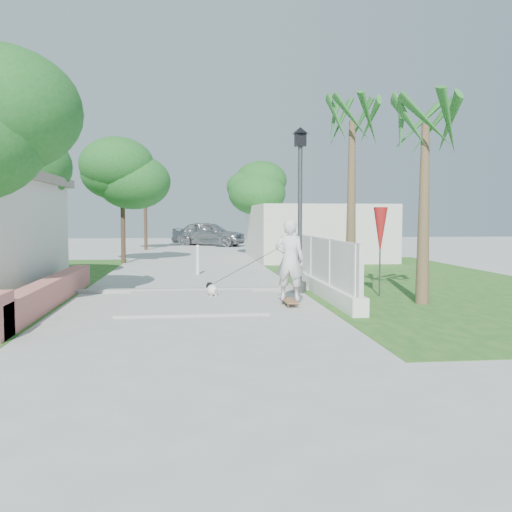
{
  "coord_description": "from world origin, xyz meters",
  "views": [
    {
      "loc": [
        -0.01,
        -9.63,
        2.07
      ],
      "look_at": [
        1.55,
        4.14,
        1.1
      ],
      "focal_mm": 40.0,
      "sensor_mm": 36.0,
      "label": 1
    }
  ],
  "objects": [
    {
      "name": "palm_far",
      "position": [
        4.6,
        6.5,
        4.48
      ],
      "size": [
        1.8,
        1.8,
        5.3
      ],
      "color": "brown",
      "rests_on": "ground"
    },
    {
      "name": "grass_right",
      "position": [
        7.0,
        8.0,
        0.01
      ],
      "size": [
        8.0,
        20.0,
        0.01
      ],
      "primitive_type": "cube",
      "color": "#235B1C",
      "rests_on": "ground"
    },
    {
      "name": "patio_umbrella",
      "position": [
        4.8,
        4.5,
        1.69
      ],
      "size": [
        0.36,
        0.36,
        2.3
      ],
      "color": "#59595E",
      "rests_on": "ground"
    },
    {
      "name": "street_lamp",
      "position": [
        2.9,
        5.5,
        2.43
      ],
      "size": [
        0.44,
        0.44,
        4.44
      ],
      "color": "#59595E",
      "rests_on": "ground"
    },
    {
      "name": "palm_near",
      "position": [
        5.4,
        3.2,
        3.95
      ],
      "size": [
        1.8,
        1.8,
        4.7
      ],
      "color": "brown",
      "rests_on": "ground"
    },
    {
      "name": "path_strip",
      "position": [
        0.0,
        20.0,
        0.03
      ],
      "size": [
        3.2,
        36.0,
        0.06
      ],
      "primitive_type": "cube",
      "color": "#B7B7B2",
      "rests_on": "ground"
    },
    {
      "name": "parked_car",
      "position": [
        1.2,
        29.98,
        0.86
      ],
      "size": [
        5.43,
        3.86,
        1.72
      ],
      "primitive_type": "imported",
      "rotation": [
        0.0,
        0.0,
        1.16
      ],
      "color": "#A1A5A9",
      "rests_on": "ground"
    },
    {
      "name": "tree_path_left",
      "position": [
        -2.98,
        15.98,
        3.82
      ],
      "size": [
        3.4,
        3.4,
        5.23
      ],
      "color": "#4C3826",
      "rests_on": "ground"
    },
    {
      "name": "pink_wall",
      "position": [
        -3.3,
        3.55,
        0.31
      ],
      "size": [
        0.45,
        8.2,
        0.8
      ],
      "color": "#C06562",
      "rests_on": "ground"
    },
    {
      "name": "tree_left_mid",
      "position": [
        -5.48,
        8.48,
        3.5
      ],
      "size": [
        3.2,
        3.2,
        4.85
      ],
      "color": "#4C3826",
      "rests_on": "ground"
    },
    {
      "name": "tree_path_right",
      "position": [
        3.22,
        19.98,
        3.49
      ],
      "size": [
        3.0,
        3.0,
        4.79
      ],
      "color": "#4C3826",
      "rests_on": "ground"
    },
    {
      "name": "curb",
      "position": [
        0.0,
        6.0,
        0.05
      ],
      "size": [
        6.5,
        0.25,
        0.1
      ],
      "primitive_type": "cube",
      "color": "#999993",
      "rests_on": "ground"
    },
    {
      "name": "building_right",
      "position": [
        6.0,
        18.0,
        1.3
      ],
      "size": [
        6.0,
        8.0,
        2.6
      ],
      "primitive_type": "cube",
      "color": "silver",
      "rests_on": "ground"
    },
    {
      "name": "lattice_fence",
      "position": [
        3.4,
        5.0,
        0.54
      ],
      "size": [
        0.35,
        7.0,
        1.5
      ],
      "color": "white",
      "rests_on": "ground"
    },
    {
      "name": "skateboarder",
      "position": [
        1.45,
        4.0,
        0.86
      ],
      "size": [
        2.16,
        2.04,
        2.0
      ],
      "rotation": [
        0.0,
        0.0,
        2.72
      ],
      "color": "#99623D",
      "rests_on": "ground"
    },
    {
      "name": "tree_path_far",
      "position": [
        -2.78,
        25.98,
        3.82
      ],
      "size": [
        3.2,
        3.2,
        5.17
      ],
      "color": "#4C3826",
      "rests_on": "ground"
    },
    {
      "name": "ground",
      "position": [
        0.0,
        0.0,
        0.0
      ],
      "size": [
        90.0,
        90.0,
        0.0
      ],
      "primitive_type": "plane",
      "color": "#B7B7B2",
      "rests_on": "ground"
    },
    {
      "name": "bollard",
      "position": [
        0.2,
        10.0,
        0.58
      ],
      "size": [
        0.14,
        0.14,
        1.09
      ],
      "color": "white",
      "rests_on": "ground"
    },
    {
      "name": "dog",
      "position": [
        0.49,
        4.73,
        0.22
      ],
      "size": [
        0.38,
        0.58,
        0.41
      ],
      "rotation": [
        0.0,
        0.0,
        0.29
      ],
      "color": "white",
      "rests_on": "ground"
    }
  ]
}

